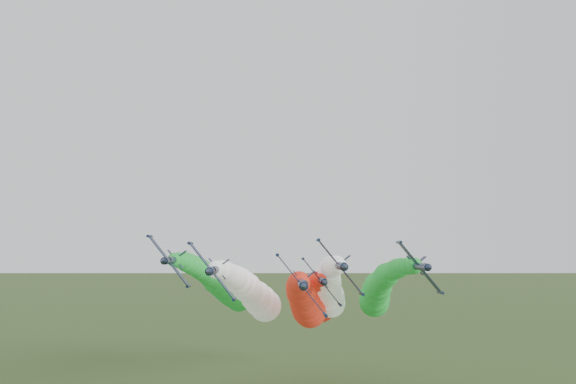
# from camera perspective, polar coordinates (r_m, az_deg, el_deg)

# --- Properties ---
(jet_lead) EXTENTS (13.84, 93.39, 21.74)m
(jet_lead) POSITION_cam_1_polar(r_m,az_deg,el_deg) (143.28, 1.86, -11.27)
(jet_lead) COLOR #121D36
(jet_lead) RESTS_ON ground
(jet_inner_left) EXTENTS (14.56, 94.15, 22.50)m
(jet_inner_left) POSITION_cam_1_polar(r_m,az_deg,el_deg) (149.49, -3.40, -10.45)
(jet_inner_left) COLOR #121D36
(jet_inner_left) RESTS_ON ground
(jet_inner_right) EXTENTS (14.25, 93.85, 22.20)m
(jet_inner_right) POSITION_cam_1_polar(r_m,az_deg,el_deg) (150.02, 4.16, -10.02)
(jet_inner_right) COLOR #121D36
(jet_inner_right) RESTS_ON ground
(jet_outer_left) EXTENTS (14.01, 93.61, 21.96)m
(jet_outer_left) POSITION_cam_1_polar(r_m,az_deg,el_deg) (159.10, -6.44, -9.57)
(jet_outer_left) COLOR #121D36
(jet_outer_left) RESTS_ON ground
(jet_outer_right) EXTENTS (14.55, 94.14, 22.49)m
(jet_outer_right) POSITION_cam_1_polar(r_m,az_deg,el_deg) (160.04, 9.10, -9.95)
(jet_outer_right) COLOR #121D36
(jet_outer_right) RESTS_ON ground
(jet_trail) EXTENTS (14.46, 94.06, 22.41)m
(jet_trail) POSITION_cam_1_polar(r_m,az_deg,el_deg) (168.37, 3.09, -10.81)
(jet_trail) COLOR #121D36
(jet_trail) RESTS_ON ground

